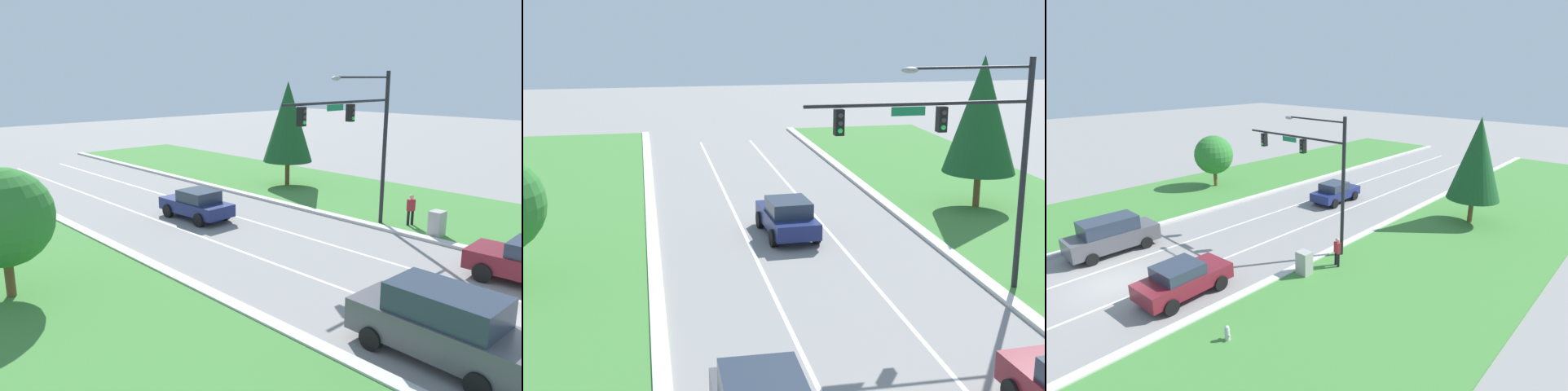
# 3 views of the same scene
# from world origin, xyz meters

# --- Properties ---
(ground_plane) EXTENTS (160.00, 160.00, 0.00)m
(ground_plane) POSITION_xyz_m (0.00, 0.00, 0.00)
(ground_plane) COLOR gray
(curb_strip_right) EXTENTS (0.50, 90.00, 0.15)m
(curb_strip_right) POSITION_xyz_m (5.65, 0.00, 0.07)
(curb_strip_right) COLOR beige
(curb_strip_right) RESTS_ON ground_plane
(curb_strip_left) EXTENTS (0.50, 90.00, 0.15)m
(curb_strip_left) POSITION_xyz_m (-5.65, 0.00, 0.07)
(curb_strip_left) COLOR beige
(curb_strip_left) RESTS_ON ground_plane
(lane_stripe_inner_left) EXTENTS (0.14, 81.00, 0.01)m
(lane_stripe_inner_left) POSITION_xyz_m (-1.80, 0.00, 0.00)
(lane_stripe_inner_left) COLOR white
(lane_stripe_inner_left) RESTS_ON ground_plane
(lane_stripe_inner_right) EXTENTS (0.14, 81.00, 0.01)m
(lane_stripe_inner_right) POSITION_xyz_m (1.80, 0.00, 0.00)
(lane_stripe_inner_right) COLOR white
(lane_stripe_inner_right) RESTS_ON ground_plane
(traffic_signal_mast) EXTENTS (7.52, 0.41, 7.83)m
(traffic_signal_mast) POSITION_xyz_m (4.23, 10.07, 5.21)
(traffic_signal_mast) COLOR black
(traffic_signal_mast) RESTS_ON ground_plane
(navy_sedan) EXTENTS (2.17, 4.43, 1.62)m
(navy_sedan) POSITION_xyz_m (-0.05, 17.48, 0.83)
(navy_sedan) COLOR navy
(navy_sedan) RESTS_ON ground_plane
(burgundy_sedan) EXTENTS (2.35, 4.45, 1.65)m
(burgundy_sedan) POSITION_xyz_m (3.57, 1.69, 0.85)
(burgundy_sedan) COLOR maroon
(burgundy_sedan) RESTS_ON ground_plane
(graphite_suv) EXTENTS (2.10, 4.97, 2.07)m
(graphite_suv) POSITION_xyz_m (-3.69, 1.48, 1.06)
(graphite_suv) COLOR #4C4C51
(graphite_suv) RESTS_ON ground_plane
(utility_cabinet) EXTENTS (0.70, 0.60, 1.30)m
(utility_cabinet) POSITION_xyz_m (6.39, 6.94, 0.65)
(utility_cabinet) COLOR #9E9E99
(utility_cabinet) RESTS_ON ground_plane
(pedestrian) EXTENTS (0.43, 0.34, 1.69)m
(pedestrian) POSITION_xyz_m (7.08, 8.77, 0.94)
(pedestrian) COLOR black
(pedestrian) RESTS_ON ground_plane
(fire_hydrant) EXTENTS (0.34, 0.20, 0.70)m
(fire_hydrant) POSITION_xyz_m (7.85, 0.99, 0.34)
(fire_hydrant) COLOR #B7B7BC
(fire_hydrant) RESTS_ON ground_plane
(conifer_near_right_tree) EXTENTS (3.43, 3.43, 7.27)m
(conifer_near_right_tree) POSITION_xyz_m (9.72, 20.08, 4.51)
(conifer_near_right_tree) COLOR brown
(conifer_near_right_tree) RESTS_ON ground_plane
(oak_near_left_tree) EXTENTS (3.40, 3.40, 4.62)m
(oak_near_left_tree) POSITION_xyz_m (-10.83, 13.66, 2.91)
(oak_near_left_tree) COLOR brown
(oak_near_left_tree) RESTS_ON ground_plane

